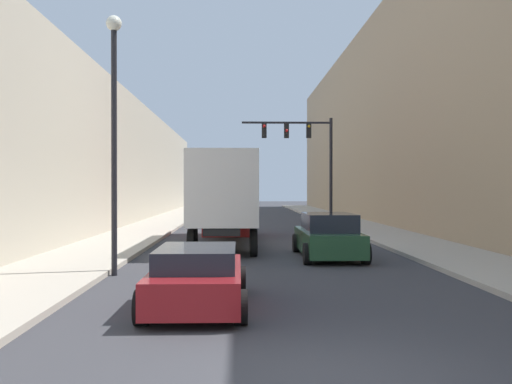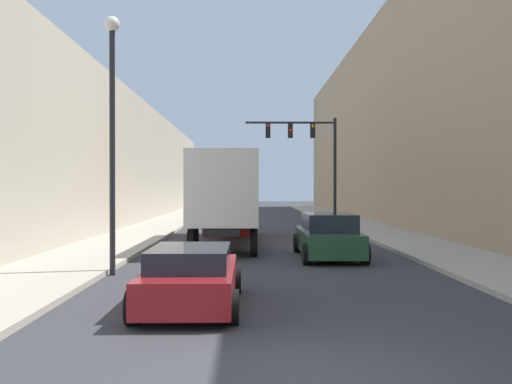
# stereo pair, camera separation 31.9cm
# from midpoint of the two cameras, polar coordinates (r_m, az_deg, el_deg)

# --- Properties ---
(ground_plane) EXTENTS (200.00, 200.00, 0.00)m
(ground_plane) POSITION_cam_midpoint_polar(r_m,az_deg,el_deg) (7.74, 6.73, -18.21)
(ground_plane) COLOR #38383D
(sidewalk_right) EXTENTS (3.34, 80.00, 0.15)m
(sidewalk_right) POSITION_cam_midpoint_polar(r_m,az_deg,el_deg) (38.08, 10.46, -3.23)
(sidewalk_right) COLOR #B2A899
(sidewalk_right) RESTS_ON ground
(sidewalk_left) EXTENTS (3.34, 80.00, 0.15)m
(sidewalk_left) POSITION_cam_midpoint_polar(r_m,az_deg,el_deg) (37.76, -9.21, -3.26)
(sidewalk_left) COLOR #B2A899
(sidewalk_left) RESTS_ON ground
(building_right) EXTENTS (6.00, 80.00, 14.59)m
(building_right) POSITION_cam_midpoint_polar(r_m,az_deg,el_deg) (39.49, 17.18, 7.39)
(building_right) COLOR tan
(building_right) RESTS_ON ground
(building_left) EXTENTS (6.00, 80.00, 8.66)m
(building_left) POSITION_cam_midpoint_polar(r_m,az_deg,el_deg) (38.68, -16.08, 3.13)
(building_left) COLOR #BCB29E
(building_left) RESTS_ON ground
(semi_truck) EXTENTS (2.56, 11.87, 3.84)m
(semi_truck) POSITION_cam_midpoint_polar(r_m,az_deg,el_deg) (25.36, -2.52, -0.29)
(semi_truck) COLOR silver
(semi_truck) RESTS_ON ground
(sedan_car) EXTENTS (2.03, 4.35, 1.27)m
(sedan_car) POSITION_cam_midpoint_polar(r_m,az_deg,el_deg) (12.00, -5.74, -8.49)
(sedan_car) COLOR maroon
(sedan_car) RESTS_ON ground
(suv_car) EXTENTS (2.14, 4.93, 1.58)m
(suv_car) POSITION_cam_midpoint_polar(r_m,az_deg,el_deg) (20.40, 7.66, -4.45)
(suv_car) COLOR #234C2D
(suv_car) RESTS_ON ground
(traffic_signal_gantry) EXTENTS (5.70, 0.35, 6.87)m
(traffic_signal_gantry) POSITION_cam_midpoint_polar(r_m,az_deg,el_deg) (35.91, 5.87, 4.21)
(traffic_signal_gantry) COLOR black
(traffic_signal_gantry) RESTS_ON ground
(street_lamp) EXTENTS (0.44, 0.44, 7.34)m
(street_lamp) POSITION_cam_midpoint_polar(r_m,az_deg,el_deg) (16.74, -13.65, 7.89)
(street_lamp) COLOR black
(street_lamp) RESTS_ON ground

